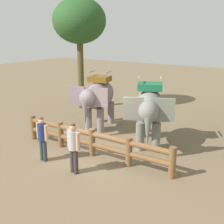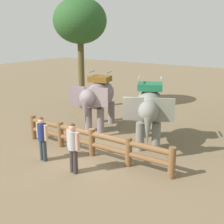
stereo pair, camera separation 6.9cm
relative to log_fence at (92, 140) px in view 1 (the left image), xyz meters
The scene contains 7 objects.
ground_plane 0.62m from the log_fence, 90.00° to the left, with size 60.00×60.00×0.00m, color #766348.
log_fence is the anchor object (origin of this frame).
elephant_near_left 3.42m from the log_fence, 122.69° to the left, with size 2.12×3.26×2.73m.
elephant_center 2.64m from the log_fence, 59.53° to the left, with size 2.54×3.27×2.78m.
tourist_woman_in_black 1.82m from the log_fence, 130.59° to the right, with size 0.58×0.35×1.64m.
tourist_man_in_blue 1.56m from the log_fence, 75.09° to the right, with size 0.60×0.39×1.73m.
tree_back_center 8.50m from the log_fence, 133.14° to the left, with size 3.04×3.04×6.39m.
Camera 1 is at (6.52, -8.34, 4.58)m, focal length 47.85 mm.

